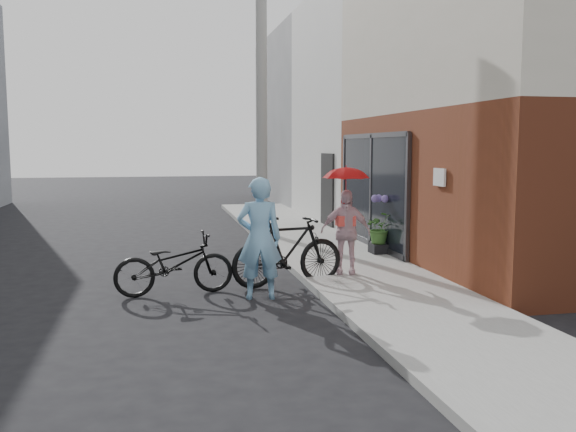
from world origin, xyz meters
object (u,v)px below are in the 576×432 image
object	(u,v)px
utility_pole	(262,100)
bike_left	(174,264)
bike_right	(288,251)
kimono_woman	(345,232)
planter	(379,248)
officer	(259,238)

from	to	relation	value
utility_pole	bike_left	bearing A→B (deg)	-112.66
bike_right	kimono_woman	bearing A→B (deg)	-88.55
bike_left	planter	xyz separation A→B (m)	(4.29, 2.27, -0.27)
bike_left	bike_right	world-z (taller)	bike_right
utility_pole	kimono_woman	xyz separation A→B (m)	(0.58, -5.26, -2.64)
kimono_woman	bike_right	bearing A→B (deg)	-148.90
officer	bike_left	xyz separation A→B (m)	(-1.28, 0.53, -0.45)
utility_pole	officer	world-z (taller)	utility_pole
utility_pole	planter	world-z (taller)	utility_pole
bike_right	kimono_woman	distance (m)	1.13
bike_left	planter	distance (m)	4.86
officer	kimono_woman	xyz separation A→B (m)	(1.69, 0.99, -0.08)
officer	bike_left	size ratio (longest dim) A/B	1.01
kimono_woman	planter	world-z (taller)	kimono_woman
officer	bike_right	xyz separation A→B (m)	(0.61, 0.76, -0.34)
officer	planter	world-z (taller)	officer
bike_left	planter	bearing A→B (deg)	-68.25
utility_pole	bike_right	xyz separation A→B (m)	(-0.50, -5.49, -2.90)
officer	kimono_woman	bearing A→B (deg)	-143.45
bike_right	utility_pole	bearing A→B (deg)	-15.92
planter	officer	bearing A→B (deg)	-137.07
utility_pole	officer	xyz separation A→B (m)	(-1.11, -6.24, -2.56)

